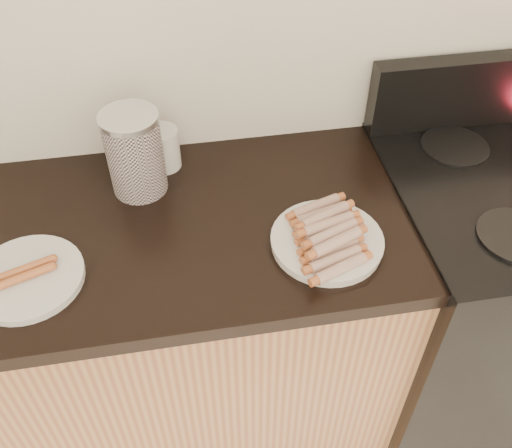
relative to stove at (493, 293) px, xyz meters
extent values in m
cube|color=black|center=(0.00, 0.00, -0.01)|extent=(0.76, 0.65, 0.90)
cube|color=black|center=(0.00, 0.28, 0.55)|extent=(0.76, 0.06, 0.20)
cylinder|color=black|center=(-0.17, 0.17, 0.46)|extent=(0.18, 0.18, 0.01)
cylinder|color=white|center=(-0.60, -0.11, 0.45)|extent=(0.32, 0.32, 0.02)
cylinder|color=white|center=(-1.26, -0.10, 0.45)|extent=(0.29, 0.29, 0.02)
cylinder|color=maroon|center=(-0.60, -0.21, 0.47)|extent=(0.12, 0.06, 0.03)
cylinder|color=maroon|center=(-0.60, -0.18, 0.47)|extent=(0.12, 0.06, 0.03)
cylinder|color=maroon|center=(-0.60, -0.15, 0.47)|extent=(0.12, 0.06, 0.03)
cylinder|color=maroon|center=(-0.60, -0.12, 0.47)|extent=(0.12, 0.06, 0.03)
cylinder|color=maroon|center=(-0.60, -0.09, 0.47)|extent=(0.12, 0.06, 0.03)
cylinder|color=maroon|center=(-0.60, -0.07, 0.47)|extent=(0.12, 0.06, 0.03)
cylinder|color=maroon|center=(-0.60, -0.04, 0.47)|extent=(0.12, 0.06, 0.03)
cylinder|color=maroon|center=(-0.60, -0.01, 0.47)|extent=(0.12, 0.06, 0.03)
cylinder|color=maroon|center=(-0.60, -0.15, 0.50)|extent=(0.12, 0.06, 0.03)
cylinder|color=maroon|center=(-0.60, -0.12, 0.50)|extent=(0.12, 0.06, 0.03)
cylinder|color=maroon|center=(-0.60, -0.09, 0.50)|extent=(0.12, 0.06, 0.03)
cylinder|color=maroon|center=(-0.60, -0.07, 0.50)|extent=(0.12, 0.06, 0.03)
cylinder|color=#B15936|center=(-1.26, -0.11, 0.47)|extent=(0.12, 0.06, 0.02)
cylinder|color=#B15936|center=(-1.26, -0.09, 0.47)|extent=(0.12, 0.06, 0.02)
cylinder|color=white|center=(-1.01, 0.16, 0.55)|extent=(0.14, 0.14, 0.20)
cylinder|color=silver|center=(-1.01, 0.16, 0.65)|extent=(0.14, 0.14, 0.01)
cylinder|color=silver|center=(-0.94, 0.24, 0.50)|extent=(0.10, 0.10, 0.11)
camera|label=1|loc=(-0.91, -0.96, 1.39)|focal=40.00mm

